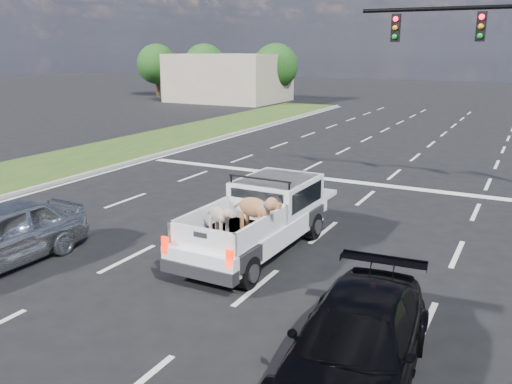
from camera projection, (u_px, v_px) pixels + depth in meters
ground at (188, 272)px, 12.27m from camera, size 160.00×160.00×0.00m
road_markings at (301, 202)px, 17.88m from camera, size 17.75×60.00×0.01m
grass_median_left at (41, 169)px, 22.54m from camera, size 5.00×60.00×0.10m
curb_left at (85, 175)px, 21.44m from camera, size 0.15×60.00×0.14m
building_left at (229, 78)px, 51.49m from camera, size 10.00×8.00×4.40m
tree_far_a at (157, 64)px, 57.40m from camera, size 4.20×4.20×5.40m
tree_far_b at (205, 65)px, 54.71m from camera, size 4.20×4.20×5.40m
tree_far_c at (276, 66)px, 51.13m from camera, size 4.20×4.20×5.40m
pickup_truck at (260, 218)px, 13.31m from camera, size 2.06×5.07×1.88m
black_coupe at (356, 344)px, 8.04m from camera, size 2.19×4.64×1.31m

